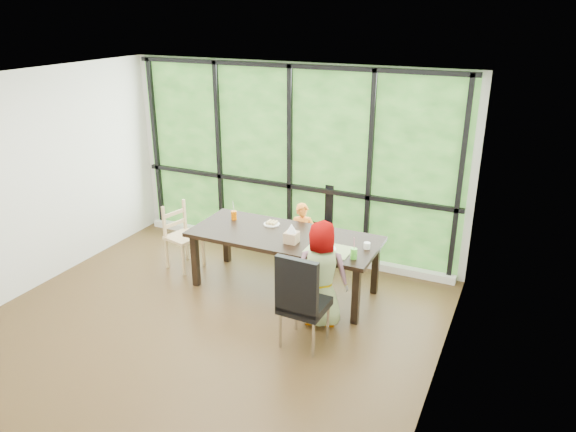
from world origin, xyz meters
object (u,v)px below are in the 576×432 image
(chair_end_beech, at_px, (184,237))
(child_older, at_px, (320,274))
(orange_cup, at_px, (234,215))
(child_toddler, at_px, (303,238))
(green_cup, at_px, (354,254))
(dining_table, at_px, (284,262))
(tissue_box, at_px, (292,237))
(plate_far, at_px, (272,224))
(plate_near, at_px, (324,249))
(white_mug, at_px, (367,246))
(chair_interior_leather, at_px, (305,299))
(chair_window_leather, at_px, (312,223))

(chair_end_beech, relative_size, child_older, 0.73)
(orange_cup, bearing_deg, chair_end_beech, -164.32)
(child_toddler, bearing_deg, child_older, -79.19)
(child_older, height_order, green_cup, child_older)
(dining_table, relative_size, tissue_box, 15.24)
(plate_far, relative_size, green_cup, 1.73)
(child_toddler, bearing_deg, plate_near, -72.76)
(green_cup, xyz_separation_m, white_mug, (0.06, 0.31, -0.02))
(child_toddler, relative_size, tissue_box, 6.25)
(chair_interior_leather, height_order, plate_near, chair_interior_leather)
(plate_far, bearing_deg, white_mug, -8.40)
(chair_window_leather, relative_size, white_mug, 14.05)
(chair_interior_leather, height_order, chair_end_beech, chair_interior_leather)
(child_toddler, height_order, plate_far, child_toddler)
(plate_near, height_order, orange_cup, orange_cup)
(child_toddler, distance_m, green_cup, 1.35)
(plate_near, height_order, tissue_box, tissue_box)
(white_mug, distance_m, tissue_box, 0.89)
(child_older, bearing_deg, dining_table, -53.61)
(chair_end_beech, relative_size, green_cup, 7.43)
(chair_window_leather, bearing_deg, tissue_box, -70.75)
(chair_interior_leather, distance_m, green_cup, 0.81)
(dining_table, height_order, chair_interior_leather, chair_interior_leather)
(child_toddler, height_order, tissue_box, child_toddler)
(plate_near, bearing_deg, chair_interior_leather, -83.19)
(orange_cup, relative_size, tissue_box, 0.76)
(green_cup, bearing_deg, plate_far, 158.18)
(chair_end_beech, bearing_deg, green_cup, -82.79)
(child_older, distance_m, green_cup, 0.44)
(plate_far, bearing_deg, chair_window_leather, 71.41)
(plate_near, relative_size, green_cup, 2.27)
(child_toddler, xyz_separation_m, orange_cup, (-0.82, -0.40, 0.33))
(dining_table, xyz_separation_m, tissue_box, (0.18, -0.17, 0.44))
(dining_table, bearing_deg, green_cup, -15.75)
(chair_end_beech, bearing_deg, plate_near, -81.71)
(child_toddler, bearing_deg, dining_table, -110.78)
(dining_table, distance_m, chair_end_beech, 1.51)
(orange_cup, distance_m, tissue_box, 1.06)
(dining_table, relative_size, green_cup, 19.37)
(chair_end_beech, bearing_deg, chair_interior_leather, -100.53)
(dining_table, height_order, chair_end_beech, chair_end_beech)
(chair_window_leather, distance_m, orange_cup, 1.16)
(chair_interior_leather, bearing_deg, chair_end_beech, -22.04)
(orange_cup, bearing_deg, plate_near, -15.07)
(child_toddler, height_order, plate_near, child_toddler)
(child_older, distance_m, tissue_box, 0.66)
(dining_table, bearing_deg, plate_near, -17.93)
(chair_interior_leather, bearing_deg, dining_table, -52.59)
(dining_table, xyz_separation_m, orange_cup, (-0.82, 0.19, 0.43))
(green_cup, bearing_deg, chair_end_beech, 173.73)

